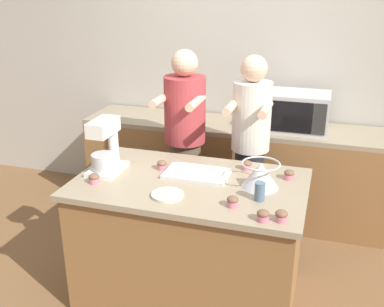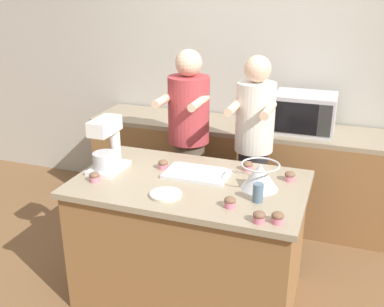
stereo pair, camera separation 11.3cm
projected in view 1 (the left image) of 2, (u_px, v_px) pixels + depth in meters
ground_plane at (190, 293)px, 3.29m from camera, size 16.00×16.00×0.00m
back_wall at (242, 68)px, 4.30m from camera, size 10.00×0.06×2.70m
island_counter at (190, 239)px, 3.12m from camera, size 1.52×0.92×0.90m
back_counter at (232, 169)px, 4.31m from camera, size 2.80×0.60×0.90m
person_left at (185, 144)px, 3.73m from camera, size 0.35×0.51×1.64m
person_right at (250, 151)px, 3.57m from camera, size 0.32×0.49×1.63m
stand_mixer at (106, 149)px, 3.06m from camera, size 0.20×0.30×0.38m
mixing_bowl at (260, 174)px, 2.85m from camera, size 0.25×0.25×0.17m
baking_tray at (197, 173)px, 3.05m from camera, size 0.43×0.26×0.04m
microwave_oven at (299, 111)px, 3.92m from camera, size 0.52×0.41×0.33m
drinking_glass at (260, 191)px, 2.69m from camera, size 0.07×0.07×0.12m
small_plate at (168, 195)px, 2.75m from camera, size 0.20×0.20×0.02m
cupcake_0 at (281, 216)px, 2.46m from camera, size 0.07×0.07×0.07m
cupcake_1 at (263, 215)px, 2.46m from camera, size 0.07×0.07×0.07m
cupcake_2 at (233, 201)px, 2.62m from camera, size 0.07×0.07×0.07m
cupcake_3 at (162, 165)px, 3.14m from camera, size 0.07×0.07×0.07m
cupcake_4 at (289, 174)px, 2.99m from camera, size 0.07×0.07×0.07m
cupcake_5 at (247, 165)px, 3.14m from camera, size 0.07×0.07×0.07m
cupcake_6 at (94, 178)px, 2.93m from camera, size 0.07×0.07×0.07m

